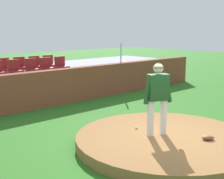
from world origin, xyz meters
name	(u,v)px	position (x,y,z in m)	size (l,w,h in m)	color
ground_plane	(165,145)	(0.00, 0.00, 0.00)	(60.00, 60.00, 0.00)	#2C6B1F
pitchers_mound	(165,140)	(0.00, 0.00, 0.13)	(4.48, 4.48, 0.26)	olive
pitcher	(158,93)	(-0.10, 0.19, 1.33)	(0.77, 0.44, 1.84)	silver
baseball	(136,127)	(-0.11, 0.88, 0.30)	(0.07, 0.07, 0.07)	white
fielding_glove	(208,138)	(0.52, -0.89, 0.31)	(0.30, 0.20, 0.11)	brown
brick_barrier	(46,89)	(0.00, 5.59, 0.68)	(17.46, 0.40, 1.36)	brown
fence_post_right	(121,53)	(3.91, 5.59, 1.81)	(0.06, 0.06, 0.90)	silver
bleacher_platform	(20,83)	(0.00, 7.64, 0.62)	(15.86, 3.09, 1.23)	gray
stadium_chair_1	(15,69)	(-0.70, 6.62, 1.39)	(0.48, 0.44, 0.50)	maroon
stadium_chair_2	(32,67)	(0.03, 6.64, 1.39)	(0.48, 0.44, 0.50)	maroon
stadium_chair_3	(47,66)	(0.67, 6.60, 1.39)	(0.48, 0.44, 0.50)	maroon
stadium_chair_4	(61,65)	(1.39, 6.63, 1.39)	(0.48, 0.44, 0.50)	maroon
stadium_chair_6	(5,67)	(-0.70, 7.51, 1.39)	(0.48, 0.44, 0.50)	maroon
stadium_chair_7	(20,65)	(-0.01, 7.52, 1.39)	(0.48, 0.44, 0.50)	maroon
stadium_chair_8	(36,64)	(0.68, 7.51, 1.39)	(0.48, 0.44, 0.50)	maroon
stadium_chair_9	(49,63)	(1.38, 7.54, 1.39)	(0.48, 0.44, 0.50)	maroon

